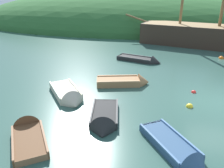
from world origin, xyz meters
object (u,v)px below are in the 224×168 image
object	(u,v)px
rowboat_near_dock	(68,96)
buoy_red	(194,92)
rowboat_far	(104,121)
rowboat_portside	(28,135)
rowboat_outer_left	(178,153)
rowboat_outer_right	(142,60)
buoy_orange	(221,58)
sailing_ship	(200,37)
buoy_yellow	(189,107)
rowboat_center	(126,82)

from	to	relation	value
rowboat_near_dock	buoy_red	bearing A→B (deg)	69.73
rowboat_far	rowboat_portside	world-z (taller)	rowboat_far
rowboat_outer_left	rowboat_portside	distance (m)	6.07
rowboat_outer_right	rowboat_far	size ratio (longest dim) A/B	1.22
buoy_orange	rowboat_portside	bearing A→B (deg)	-127.79
sailing_ship	rowboat_outer_left	world-z (taller)	sailing_ship
rowboat_near_dock	buoy_red	size ratio (longest dim) A/B	12.05
sailing_ship	rowboat_far	distance (m)	18.54
rowboat_far	buoy_red	distance (m)	6.19
rowboat_far	buoy_yellow	xyz separation A→B (m)	(4.06, 2.33, -0.08)
rowboat_outer_left	buoy_orange	size ratio (longest dim) A/B	7.78
buoy_orange	rowboat_outer_left	bearing A→B (deg)	-108.70
rowboat_outer_right	buoy_orange	world-z (taller)	rowboat_outer_right
rowboat_outer_right	rowboat_near_dock	bearing A→B (deg)	-97.20
rowboat_outer_left	rowboat_near_dock	xyz separation A→B (m)	(-5.76, 3.74, 0.04)
rowboat_portside	buoy_orange	size ratio (longest dim) A/B	7.21
rowboat_outer_left	rowboat_far	distance (m)	3.59
rowboat_near_dock	rowboat_portside	size ratio (longest dim) A/B	1.09
rowboat_near_dock	buoy_yellow	world-z (taller)	rowboat_near_dock
rowboat_near_dock	rowboat_far	bearing A→B (deg)	13.26
buoy_orange	rowboat_near_dock	bearing A→B (deg)	-135.96
rowboat_portside	buoy_red	xyz separation A→B (m)	(7.38, 5.89, -0.08)
rowboat_center	rowboat_portside	xyz separation A→B (m)	(-3.25, -6.36, -0.06)
sailing_ship	rowboat_outer_right	bearing A→B (deg)	67.86
rowboat_far	buoy_yellow	bearing A→B (deg)	110.54
rowboat_portside	buoy_orange	distance (m)	17.55
rowboat_outer_right	buoy_orange	size ratio (longest dim) A/B	9.05
buoy_yellow	buoy_red	xyz separation A→B (m)	(0.46, 1.91, 0.00)
rowboat_far	rowboat_near_dock	world-z (taller)	rowboat_near_dock
rowboat_outer_right	rowboat_portside	bearing A→B (deg)	-91.17
sailing_ship	buoy_red	bearing A→B (deg)	96.18
rowboat_outer_right	rowboat_near_dock	size ratio (longest dim) A/B	1.15
rowboat_near_dock	buoy_red	distance (m)	7.38
rowboat_portside	buoy_red	world-z (taller)	rowboat_portside
sailing_ship	rowboat_center	size ratio (longest dim) A/B	4.19
rowboat_center	rowboat_portside	world-z (taller)	rowboat_center
buoy_red	buoy_yellow	bearing A→B (deg)	-103.41
rowboat_outer_right	buoy_yellow	bearing A→B (deg)	-51.07
rowboat_portside	buoy_orange	world-z (taller)	rowboat_portside
rowboat_outer_right	rowboat_portside	world-z (taller)	rowboat_portside
rowboat_center	buoy_red	xyz separation A→B (m)	(4.12, -0.47, -0.14)
rowboat_outer_left	rowboat_portside	size ratio (longest dim) A/B	1.08
rowboat_near_dock	buoy_red	xyz separation A→B (m)	(7.07, 2.12, -0.12)
rowboat_far	rowboat_portside	size ratio (longest dim) A/B	1.03
buoy_red	rowboat_center	bearing A→B (deg)	173.51
rowboat_far	rowboat_outer_left	bearing A→B (deg)	53.87
rowboat_near_dock	buoy_orange	xyz separation A→B (m)	(10.44, 10.10, -0.12)
rowboat_portside	buoy_red	distance (m)	9.44
rowboat_outer_left	buoy_yellow	bearing A→B (deg)	133.91
sailing_ship	buoy_red	xyz separation A→B (m)	(-2.26, -13.00, -0.87)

